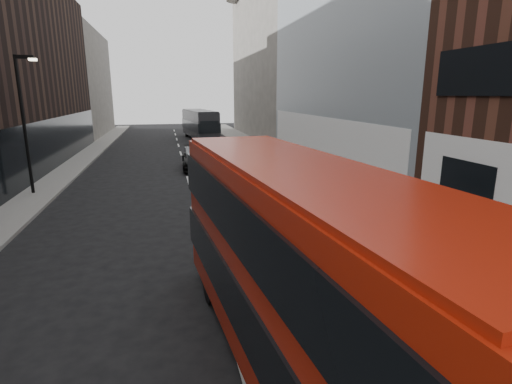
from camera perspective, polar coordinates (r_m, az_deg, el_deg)
sidewalk_right at (r=31.44m, az=3.63°, el=4.29°), size 3.00×80.00×0.15m
sidewalk_left at (r=30.95m, az=-25.15°, el=2.85°), size 2.00×80.00×0.15m
building_modern_block at (r=29.08m, az=14.53°, el=22.58°), size 5.03×22.00×20.00m
building_victorian at (r=50.55m, az=1.91°, el=18.80°), size 6.50×24.00×21.00m
building_left_mid at (r=36.28m, az=-30.20°, el=14.77°), size 5.00×24.00×14.00m
building_left_far at (r=57.69m, az=-23.67°, el=13.93°), size 5.00×20.00×13.00m
street_lamp at (r=23.83m, az=-30.17°, el=9.38°), size 1.06×0.22×7.00m
red_bus at (r=7.36m, az=6.18°, el=-10.23°), size 3.35×10.30×4.10m
grey_bus at (r=48.69m, az=-8.05°, el=9.64°), size 3.70×10.74×3.41m
car_a at (r=18.69m, az=-3.33°, el=-0.50°), size 1.79×3.91×1.30m
car_b at (r=29.22m, az=-8.42°, el=4.81°), size 1.70×4.64×1.52m
car_c at (r=29.18m, az=-8.45°, el=4.77°), size 2.27×5.24×1.50m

